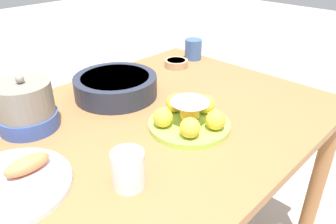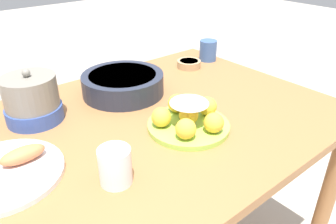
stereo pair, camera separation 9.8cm
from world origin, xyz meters
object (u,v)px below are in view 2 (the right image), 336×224
dining_table (150,147)px  seafood_platter (3,172)px  sauce_bowl (189,64)px  warming_pot (32,100)px  cup_far (208,50)px  cake_plate (189,118)px  cup_near (115,166)px  serving_bowl (123,83)px

dining_table → seafood_platter: bearing=-180.0°
sauce_bowl → dining_table: bearing=-148.1°
sauce_bowl → seafood_platter: size_ratio=0.36×
dining_table → warming_pot: (-0.27, 0.22, 0.18)m
cup_far → dining_table: bearing=-153.6°
cake_plate → cup_near: (-0.29, -0.07, 0.01)m
dining_table → seafood_platter: (-0.43, -0.00, 0.12)m
cup_near → warming_pot: (-0.04, 0.41, 0.03)m
serving_bowl → cup_near: 0.48m
serving_bowl → dining_table: bearing=-101.5°
dining_table → seafood_platter: 0.45m
serving_bowl → cup_far: bearing=6.6°
dining_table → cup_near: (-0.23, -0.19, 0.15)m
cake_plate → sauce_bowl: size_ratio=2.39×
cake_plate → cup_near: bearing=-166.8°
cake_plate → sauce_bowl: bearing=47.0°
serving_bowl → cup_far: (0.49, 0.06, 0.00)m
seafood_platter → warming_pot: size_ratio=1.67×
cup_far → warming_pot: size_ratio=0.53×
cake_plate → seafood_platter: 0.50m
cake_plate → sauce_bowl: cake_plate is taller
cake_plate → seafood_platter: bearing=166.3°
cup_far → warming_pot: (-0.81, -0.05, 0.03)m
sauce_bowl → seafood_platter: bearing=-163.2°
cake_plate → seafood_platter: cake_plate is taller
sauce_bowl → serving_bowl: bearing=-173.2°
cake_plate → cup_far: size_ratio=2.68×
dining_table → sauce_bowl: (0.40, 0.25, 0.12)m
cup_near → cup_far: size_ratio=0.99×
dining_table → warming_pot: bearing=141.1°
dining_table → cup_far: bearing=26.4°
serving_bowl → warming_pot: 0.32m
cake_plate → dining_table: bearing=116.2°
seafood_platter → warming_pot: bearing=54.5°
dining_table → warming_pot: warming_pot is taller
dining_table → cup_far: size_ratio=13.24×
cake_plate → cup_far: cake_plate is taller
dining_table → cup_near: cup_near is taller
sauce_bowl → cup_near: 0.77m
cup_far → sauce_bowl: bearing=-173.8°
dining_table → cake_plate: (0.06, -0.12, 0.14)m
warming_pot → serving_bowl: bearing=-2.1°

